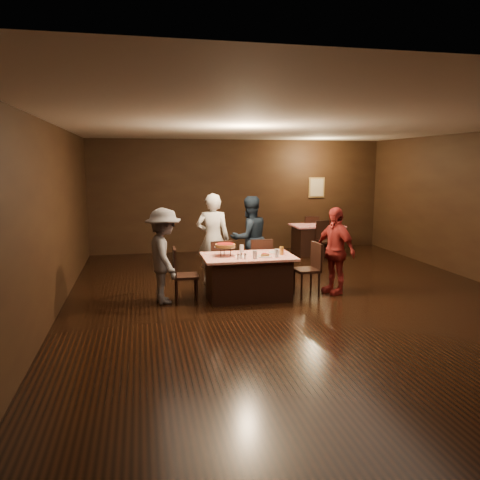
# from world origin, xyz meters

# --- Properties ---
(room) EXTENTS (10.00, 10.04, 3.02)m
(room) POSITION_xyz_m (0.00, 0.01, 2.14)
(room) COLOR black
(room) RESTS_ON ground
(main_table) EXTENTS (1.60, 1.00, 0.77)m
(main_table) POSITION_xyz_m (-0.83, 0.39, 0.39)
(main_table) COLOR red
(main_table) RESTS_ON ground
(back_table) EXTENTS (1.30, 0.90, 0.77)m
(back_table) POSITION_xyz_m (1.87, 4.03, 0.39)
(back_table) COLOR red
(back_table) RESTS_ON ground
(chair_far_left) EXTENTS (0.47, 0.47, 0.95)m
(chair_far_left) POSITION_xyz_m (-1.23, 1.14, 0.47)
(chair_far_left) COLOR black
(chair_far_left) RESTS_ON ground
(chair_far_right) EXTENTS (0.43, 0.43, 0.95)m
(chair_far_right) POSITION_xyz_m (-0.43, 1.14, 0.47)
(chair_far_right) COLOR black
(chair_far_right) RESTS_ON ground
(chair_end_left) EXTENTS (0.43, 0.43, 0.95)m
(chair_end_left) POSITION_xyz_m (-1.93, 0.39, 0.47)
(chair_end_left) COLOR black
(chair_end_left) RESTS_ON ground
(chair_end_right) EXTENTS (0.45, 0.45, 0.95)m
(chair_end_right) POSITION_xyz_m (0.27, 0.39, 0.47)
(chair_end_right) COLOR black
(chair_end_right) RESTS_ON ground
(chair_back_near) EXTENTS (0.45, 0.45, 0.95)m
(chair_back_near) POSITION_xyz_m (1.87, 3.33, 0.47)
(chair_back_near) COLOR black
(chair_back_near) RESTS_ON ground
(chair_back_far) EXTENTS (0.46, 0.46, 0.95)m
(chair_back_far) POSITION_xyz_m (1.87, 4.63, 0.47)
(chair_back_far) COLOR black
(chair_back_far) RESTS_ON ground
(diner_white_jacket) EXTENTS (0.74, 0.57, 1.80)m
(diner_white_jacket) POSITION_xyz_m (-1.28, 1.53, 0.90)
(diner_white_jacket) COLOR silver
(diner_white_jacket) RESTS_ON ground
(diner_navy_hoodie) EXTENTS (0.98, 0.86, 1.72)m
(diner_navy_hoodie) POSITION_xyz_m (-0.50, 1.70, 0.86)
(diner_navy_hoodie) COLOR black
(diner_navy_hoodie) RESTS_ON ground
(diner_grey_knit) EXTENTS (0.77, 1.14, 1.63)m
(diner_grey_knit) POSITION_xyz_m (-2.29, 0.43, 0.82)
(diner_grey_knit) COLOR slate
(diner_grey_knit) RESTS_ON ground
(diner_red_shirt) EXTENTS (0.71, 1.01, 1.60)m
(diner_red_shirt) POSITION_xyz_m (0.79, 0.37, 0.80)
(diner_red_shirt) COLOR maroon
(diner_red_shirt) RESTS_ON ground
(pizza_stand) EXTENTS (0.38, 0.38, 0.22)m
(pizza_stand) POSITION_xyz_m (-1.23, 0.44, 0.95)
(pizza_stand) COLOR black
(pizza_stand) RESTS_ON main_table
(plate_with_slice) EXTENTS (0.25, 0.25, 0.06)m
(plate_with_slice) POSITION_xyz_m (-0.58, 0.21, 0.80)
(plate_with_slice) COLOR white
(plate_with_slice) RESTS_ON main_table
(plate_empty) EXTENTS (0.25, 0.25, 0.01)m
(plate_empty) POSITION_xyz_m (-0.28, 0.54, 0.78)
(plate_empty) COLOR white
(plate_empty) RESTS_ON main_table
(glass_front_left) EXTENTS (0.08, 0.08, 0.14)m
(glass_front_left) POSITION_xyz_m (-0.78, 0.09, 0.84)
(glass_front_left) COLOR silver
(glass_front_left) RESTS_ON main_table
(glass_front_right) EXTENTS (0.08, 0.08, 0.14)m
(glass_front_right) POSITION_xyz_m (-0.38, 0.14, 0.84)
(glass_front_right) COLOR silver
(glass_front_right) RESTS_ON main_table
(glass_amber) EXTENTS (0.08, 0.08, 0.14)m
(glass_amber) POSITION_xyz_m (-0.23, 0.34, 0.84)
(glass_amber) COLOR #BF7F26
(glass_amber) RESTS_ON main_table
(glass_back) EXTENTS (0.08, 0.08, 0.14)m
(glass_back) POSITION_xyz_m (-0.88, 0.69, 0.84)
(glass_back) COLOR silver
(glass_back) RESTS_ON main_table
(condiments) EXTENTS (0.17, 0.10, 0.09)m
(condiments) POSITION_xyz_m (-1.01, 0.11, 0.82)
(condiments) COLOR silver
(condiments) RESTS_ON main_table
(napkin_center) EXTENTS (0.19, 0.19, 0.01)m
(napkin_center) POSITION_xyz_m (-0.53, 0.39, 0.77)
(napkin_center) COLOR white
(napkin_center) RESTS_ON main_table
(napkin_left) EXTENTS (0.21, 0.21, 0.01)m
(napkin_left) POSITION_xyz_m (-0.98, 0.34, 0.77)
(napkin_left) COLOR white
(napkin_left) RESTS_ON main_table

